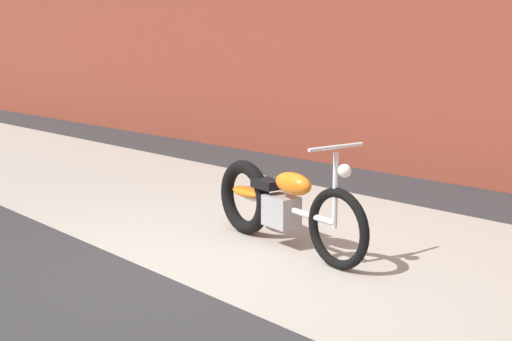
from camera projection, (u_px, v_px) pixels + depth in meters
ground_plane at (165, 276)px, 5.09m from camera, size 80.00×80.00×0.00m
sidewalk_slab at (312, 234)px, 6.27m from camera, size 36.00×3.50×0.01m
motorcycle_orange at (276, 203)px, 5.84m from camera, size 2.00×0.61×1.03m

